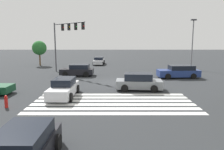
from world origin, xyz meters
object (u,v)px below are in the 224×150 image
(car_4, at_px, (98,61))
(tree_corner_a, at_px, (39,48))
(street_light_pole_a, at_px, (192,39))
(traffic_signal_mast, at_px, (64,35))
(car_0, at_px, (138,82))
(car_1, at_px, (63,88))
(car_2, at_px, (178,72))
(fire_hydrant, at_px, (5,102))
(car_6, at_px, (77,70))

(car_4, xyz_separation_m, tree_corner_a, (-10.37, -1.87, 2.42))
(street_light_pole_a, bearing_deg, traffic_signal_mast, -167.53)
(car_0, xyz_separation_m, car_1, (-6.33, -2.42, -0.04))
(traffic_signal_mast, height_order, street_light_pole_a, street_light_pole_a)
(traffic_signal_mast, xyz_separation_m, car_0, (8.69, -9.80, -4.49))
(car_2, relative_size, fire_hydrant, 5.79)
(car_0, xyz_separation_m, fire_hydrant, (-9.59, -5.34, -0.31))
(car_2, bearing_deg, traffic_signal_mast, -16.15)
(traffic_signal_mast, bearing_deg, car_0, -3.44)
(car_0, bearing_deg, tree_corner_a, 133.06)
(car_2, height_order, tree_corner_a, tree_corner_a)
(car_6, bearing_deg, car_0, 132.28)
(car_2, relative_size, street_light_pole_a, 0.66)
(car_0, relative_size, car_4, 0.87)
(car_1, distance_m, street_light_pole_a, 23.25)
(car_0, xyz_separation_m, car_2, (5.64, 6.40, -0.00))
(traffic_signal_mast, distance_m, fire_hydrant, 15.91)
(car_1, height_order, car_6, car_1)
(car_4, relative_size, tree_corner_a, 1.13)
(traffic_signal_mast, height_order, car_2, traffic_signal_mast)
(car_6, bearing_deg, street_light_pole_a, -158.68)
(traffic_signal_mast, relative_size, car_6, 1.64)
(car_6, xyz_separation_m, fire_hydrant, (-2.77, -13.29, -0.28))
(car_1, xyz_separation_m, car_2, (11.97, 8.82, 0.04))
(car_1, bearing_deg, car_4, 178.11)
(car_1, bearing_deg, tree_corner_a, -155.80)
(car_0, relative_size, tree_corner_a, 0.98)
(car_6, height_order, street_light_pole_a, street_light_pole_a)
(car_4, distance_m, fire_hydrant, 26.70)
(street_light_pole_a, distance_m, tree_corner_a, 25.61)
(tree_corner_a, bearing_deg, car_1, -67.47)
(car_1, relative_size, car_2, 0.92)
(car_4, height_order, tree_corner_a, tree_corner_a)
(car_2, height_order, car_6, car_2)
(car_0, height_order, street_light_pole_a, street_light_pole_a)
(car_1, distance_m, fire_hydrant, 4.39)
(car_4, distance_m, car_6, 13.13)
(street_light_pole_a, xyz_separation_m, tree_corner_a, (-25.03, 5.18, -1.48))
(car_4, bearing_deg, traffic_signal_mast, -17.15)
(car_0, xyz_separation_m, car_6, (-6.82, 7.95, -0.03))
(fire_hydrant, bearing_deg, traffic_signal_mast, 86.58)
(fire_hydrant, bearing_deg, tree_corner_a, 103.04)
(car_1, bearing_deg, car_6, -175.64)
(tree_corner_a, height_order, fire_hydrant, tree_corner_a)
(car_0, relative_size, car_6, 1.02)
(car_1, bearing_deg, traffic_signal_mast, -167.42)
(street_light_pole_a, xyz_separation_m, fire_hydrant, (-19.38, -19.23, -4.15))
(traffic_signal_mast, bearing_deg, car_4, 116.12)
(traffic_signal_mast, distance_m, car_6, 5.23)
(car_2, xyz_separation_m, car_6, (-12.46, 1.55, -0.03))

